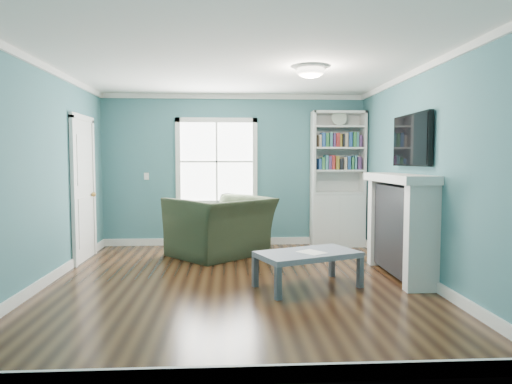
{
  "coord_description": "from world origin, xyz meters",
  "views": [
    {
      "loc": [
        -0.07,
        -5.41,
        1.47
      ],
      "look_at": [
        0.26,
        0.4,
        1.07
      ],
      "focal_mm": 32.0,
      "sensor_mm": 36.0,
      "label": 1
    }
  ],
  "objects": [
    {
      "name": "bookshelf",
      "position": [
        1.77,
        2.3,
        0.92
      ],
      "size": [
        0.9,
        0.35,
        2.31
      ],
      "color": "silver",
      "rests_on": "ground"
    },
    {
      "name": "trim",
      "position": [
        0.0,
        0.0,
        1.24
      ],
      "size": [
        4.5,
        5.0,
        2.6
      ],
      "color": "white",
      "rests_on": "ground"
    },
    {
      "name": "window",
      "position": [
        -0.3,
        2.49,
        1.45
      ],
      "size": [
        1.4,
        0.06,
        1.5
      ],
      "color": "white",
      "rests_on": "room_walls"
    },
    {
      "name": "paper_sheet",
      "position": [
        0.86,
        -0.27,
        0.42
      ],
      "size": [
        0.37,
        0.38,
        0.0
      ],
      "primitive_type": "cube",
      "rotation": [
        0.0,
        0.0,
        0.63
      ],
      "color": "white",
      "rests_on": "coffee_table"
    },
    {
      "name": "door",
      "position": [
        -2.22,
        1.4,
        1.07
      ],
      "size": [
        0.12,
        0.98,
        2.17
      ],
      "color": "silver",
      "rests_on": "ground"
    },
    {
      "name": "fireplace",
      "position": [
        2.08,
        0.2,
        0.64
      ],
      "size": [
        0.44,
        1.58,
        1.3
      ],
      "color": "black",
      "rests_on": "ground"
    },
    {
      "name": "coffee_table",
      "position": [
        0.82,
        -0.23,
        0.36
      ],
      "size": [
        1.29,
        1.01,
        0.42
      ],
      "rotation": [
        0.0,
        0.0,
        0.39
      ],
      "color": "#474D56",
      "rests_on": "ground"
    },
    {
      "name": "room_walls",
      "position": [
        0.0,
        0.0,
        1.58
      ],
      "size": [
        5.0,
        5.0,
        5.0
      ],
      "color": "#3E727D",
      "rests_on": "ground"
    },
    {
      "name": "floor",
      "position": [
        0.0,
        0.0,
        0.0
      ],
      "size": [
        5.0,
        5.0,
        0.0
      ],
      "primitive_type": "plane",
      "color": "black",
      "rests_on": "ground"
    },
    {
      "name": "light_switch",
      "position": [
        -1.5,
        2.48,
        1.2
      ],
      "size": [
        0.08,
        0.01,
        0.12
      ],
      "primitive_type": "cube",
      "color": "white",
      "rests_on": "room_walls"
    },
    {
      "name": "recliner",
      "position": [
        -0.22,
        1.6,
        0.61
      ],
      "size": [
        1.63,
        1.6,
        1.21
      ],
      "primitive_type": "imported",
      "rotation": [
        0.0,
        0.0,
        -2.4
      ],
      "color": "#222B1B",
      "rests_on": "ground"
    },
    {
      "name": "ceiling_fixture",
      "position": [
        0.9,
        0.1,
        2.55
      ],
      "size": [
        0.38,
        0.38,
        0.15
      ],
      "color": "white",
      "rests_on": "room_walls"
    },
    {
      "name": "tv",
      "position": [
        2.2,
        0.2,
        1.72
      ],
      "size": [
        0.06,
        1.1,
        0.65
      ],
      "primitive_type": "cube",
      "color": "black",
      "rests_on": "fireplace"
    }
  ]
}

